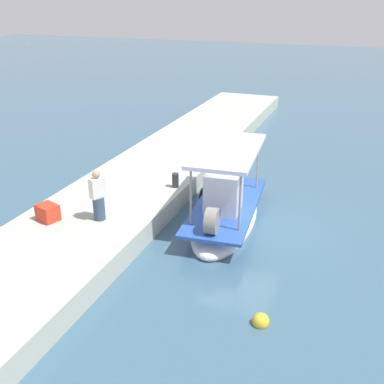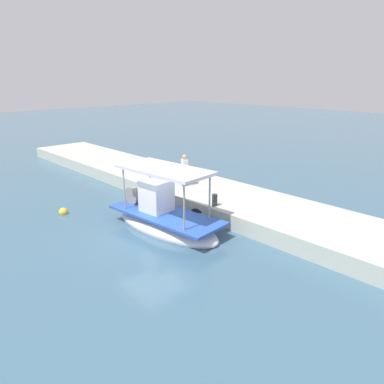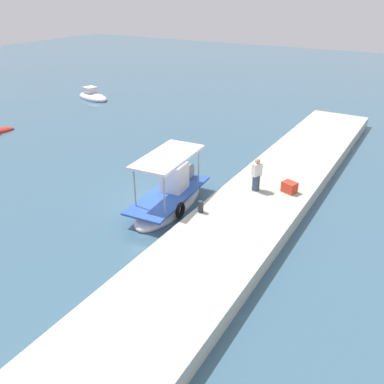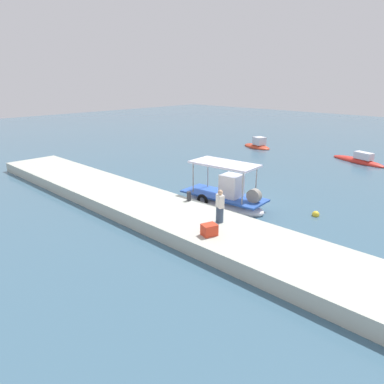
{
  "view_description": "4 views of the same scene",
  "coord_description": "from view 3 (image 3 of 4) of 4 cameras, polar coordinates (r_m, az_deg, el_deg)",
  "views": [
    {
      "loc": [
        13.27,
        3.37,
        7.15
      ],
      "look_at": [
        -0.34,
        -1.85,
        0.85
      ],
      "focal_mm": 43.22,
      "sensor_mm": 36.0,
      "label": 1
    },
    {
      "loc": [
        -10.81,
        8.21,
        6.06
      ],
      "look_at": [
        0.45,
        -2.61,
        1.04
      ],
      "focal_mm": 33.52,
      "sensor_mm": 36.0,
      "label": 2
    },
    {
      "loc": [
        -14.07,
        -10.18,
        9.33
      ],
      "look_at": [
        0.08,
        -1.69,
        0.99
      ],
      "focal_mm": 37.73,
      "sensor_mm": 36.0,
      "label": 3
    },
    {
      "loc": [
        12.23,
        -16.06,
        7.26
      ],
      "look_at": [
        -0.79,
        -2.53,
        1.19
      ],
      "focal_mm": 33.1,
      "sensor_mm": 36.0,
      "label": 4
    }
  ],
  "objects": [
    {
      "name": "moored_boat_near",
      "position": [
        40.27,
        -13.85,
        12.98
      ],
      "size": [
        2.61,
        4.15,
        1.31
      ],
      "color": "white",
      "rests_on": "ground_plane"
    },
    {
      "name": "cargo_crate",
      "position": [
        19.59,
        13.6,
        0.68
      ],
      "size": [
        0.69,
        0.77,
        0.51
      ],
      "primitive_type": "cube",
      "rotation": [
        0.0,
        0.0,
        1.24
      ],
      "color": "red",
      "rests_on": "dock_quay"
    },
    {
      "name": "main_fishing_boat",
      "position": [
        19.19,
        -3.1,
        -0.68
      ],
      "size": [
        5.46,
        2.39,
        2.98
      ],
      "color": "white",
      "rests_on": "ground_plane"
    },
    {
      "name": "marker_buoy",
      "position": [
        23.98,
        -1.55,
        4.12
      ],
      "size": [
        0.4,
        0.4,
        0.4
      ],
      "color": "yellow",
      "rests_on": "ground_plane"
    },
    {
      "name": "fisherman_near_bollard",
      "position": [
        19.27,
        9.1,
        2.25
      ],
      "size": [
        0.52,
        0.48,
        1.61
      ],
      "color": "#364861",
      "rests_on": "dock_quay"
    },
    {
      "name": "dock_quay",
      "position": [
        17.68,
        7.36,
        -3.96
      ],
      "size": [
        36.0,
        4.04,
        0.7
      ],
      "primitive_type": "cube",
      "color": "#B6BCAE",
      "rests_on": "ground_plane"
    },
    {
      "name": "mooring_bollard",
      "position": [
        17.33,
        1.24,
        -2.08
      ],
      "size": [
        0.24,
        0.24,
        0.52
      ],
      "primitive_type": "cylinder",
      "color": "#2D2D33",
      "rests_on": "dock_quay"
    },
    {
      "name": "ground_plane",
      "position": [
        19.72,
        -4.33,
        -1.51
      ],
      "size": [
        120.0,
        120.0,
        0.0
      ],
      "primitive_type": "plane",
      "color": "#3D6178"
    }
  ]
}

